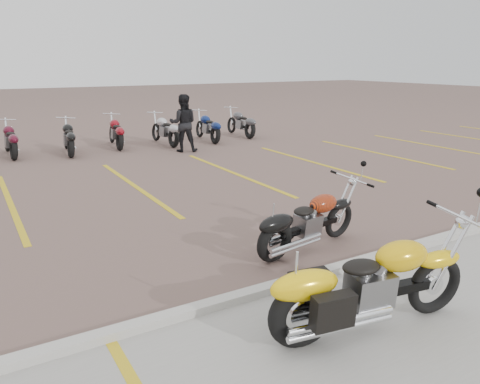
# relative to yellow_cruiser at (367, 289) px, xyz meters

# --- Properties ---
(ground) EXTENTS (100.00, 100.00, 0.00)m
(ground) POSITION_rel_yellow_cruiser_xyz_m (-0.18, 3.24, -0.51)
(ground) COLOR brown
(ground) RESTS_ON ground
(curb) EXTENTS (60.00, 0.18, 0.12)m
(curb) POSITION_rel_yellow_cruiser_xyz_m (-0.18, 1.24, -0.45)
(curb) COLOR #ADAAA3
(curb) RESTS_ON ground
(parking_stripes) EXTENTS (38.00, 5.50, 0.01)m
(parking_stripes) POSITION_rel_yellow_cruiser_xyz_m (-0.18, 7.24, -0.50)
(parking_stripes) COLOR gold
(parking_stripes) RESTS_ON ground
(yellow_cruiser) EXTENTS (2.47, 0.57, 1.02)m
(yellow_cruiser) POSITION_rel_yellow_cruiser_xyz_m (0.00, 0.00, 0.00)
(yellow_cruiser) COLOR black
(yellow_cruiser) RESTS_ON ground
(flame_cruiser) EXTENTS (2.10, 0.49, 0.87)m
(flame_cruiser) POSITION_rel_yellow_cruiser_xyz_m (0.86, 2.15, -0.07)
(flame_cruiser) COLOR black
(flame_cruiser) RESTS_ON ground
(person_b) EXTENTS (1.11, 1.02, 1.86)m
(person_b) POSITION_rel_yellow_cruiser_xyz_m (2.66, 10.78, 0.42)
(person_b) COLOR black
(person_b) RESTS_ON ground
(bg_bike_row) EXTENTS (17.28, 2.04, 1.10)m
(bg_bike_row) POSITION_rel_yellow_cruiser_xyz_m (-2.35, 12.57, 0.04)
(bg_bike_row) COLOR black
(bg_bike_row) RESTS_ON ground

